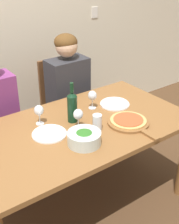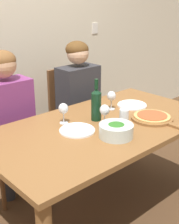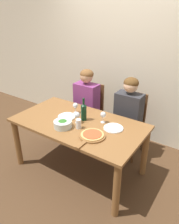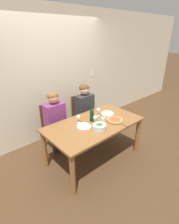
{
  "view_description": "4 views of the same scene",
  "coord_description": "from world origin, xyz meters",
  "px_view_note": "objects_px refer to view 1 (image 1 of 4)",
  "views": [
    {
      "loc": [
        -1.07,
        -1.61,
        1.9
      ],
      "look_at": [
        0.14,
        0.04,
        0.81
      ],
      "focal_mm": 50.0,
      "sensor_mm": 36.0,
      "label": 1
    },
    {
      "loc": [
        -1.44,
        -1.44,
        1.61
      ],
      "look_at": [
        -0.09,
        0.03,
        0.86
      ],
      "focal_mm": 50.0,
      "sensor_mm": 36.0,
      "label": 2
    },
    {
      "loc": [
        1.49,
        -1.95,
        2.11
      ],
      "look_at": [
        0.08,
        0.13,
        0.87
      ],
      "focal_mm": 35.0,
      "sensor_mm": 36.0,
      "label": 3
    },
    {
      "loc": [
        -1.84,
        -1.95,
        2.19
      ],
      "look_at": [
        0.01,
        0.13,
        0.92
      ],
      "focal_mm": 28.0,
      "sensor_mm": 36.0,
      "label": 4
    }
  ],
  "objects_px": {
    "chair_right": "(63,103)",
    "broccoli_bowl": "(84,138)",
    "person_man": "(69,86)",
    "wine_bottle": "(72,106)",
    "dinner_plate_left": "(49,134)",
    "water_tumbler": "(97,123)",
    "pizza_on_board": "(129,122)",
    "dinner_plate_right": "(115,104)",
    "wine_glass_left": "(39,111)",
    "wine_glass_right": "(92,96)",
    "wine_glass_centre": "(79,115)"
  },
  "relations": [
    {
      "from": "dinner_plate_left",
      "to": "dinner_plate_right",
      "type": "bearing_deg",
      "value": 7.25
    },
    {
      "from": "chair_right",
      "to": "wine_glass_left",
      "type": "xyz_separation_m",
      "value": [
        -0.57,
        -0.61,
        0.35
      ]
    },
    {
      "from": "wine_glass_centre",
      "to": "water_tumbler",
      "type": "distance_m",
      "value": 0.14
    },
    {
      "from": "wine_bottle",
      "to": "dinner_plate_left",
      "type": "xyz_separation_m",
      "value": [
        -0.24,
        -0.06,
        -0.11
      ]
    },
    {
      "from": "wine_glass_right",
      "to": "dinner_plate_left",
      "type": "bearing_deg",
      "value": -163.15
    },
    {
      "from": "wine_glass_centre",
      "to": "water_tumbler",
      "type": "relative_size",
      "value": 1.26
    },
    {
      "from": "chair_right",
      "to": "pizza_on_board",
      "type": "bearing_deg",
      "value": -92.43
    },
    {
      "from": "dinner_plate_left",
      "to": "wine_glass_right",
      "type": "xyz_separation_m",
      "value": [
        0.48,
        0.14,
        0.1
      ]
    },
    {
      "from": "wine_glass_centre",
      "to": "water_tumbler",
      "type": "xyz_separation_m",
      "value": [
        0.09,
        -0.1,
        -0.04
      ]
    },
    {
      "from": "dinner_plate_right",
      "to": "wine_glass_centre",
      "type": "distance_m",
      "value": 0.47
    },
    {
      "from": "wine_glass_centre",
      "to": "chair_right",
      "type": "bearing_deg",
      "value": 65.69
    },
    {
      "from": "wine_bottle",
      "to": "wine_glass_right",
      "type": "xyz_separation_m",
      "value": [
        0.24,
        0.08,
        -0.02
      ]
    },
    {
      "from": "wine_bottle",
      "to": "water_tumbler",
      "type": "height_order",
      "value": "wine_bottle"
    },
    {
      "from": "person_man",
      "to": "water_tumbler",
      "type": "bearing_deg",
      "value": -109.33
    },
    {
      "from": "person_man",
      "to": "pizza_on_board",
      "type": "bearing_deg",
      "value": -92.74
    },
    {
      "from": "wine_bottle",
      "to": "dinner_plate_left",
      "type": "height_order",
      "value": "wine_bottle"
    },
    {
      "from": "wine_glass_left",
      "to": "wine_glass_right",
      "type": "xyz_separation_m",
      "value": [
        0.46,
        -0.03,
        0.0
      ]
    },
    {
      "from": "dinner_plate_left",
      "to": "pizza_on_board",
      "type": "bearing_deg",
      "value": -21.3
    },
    {
      "from": "chair_right",
      "to": "broccoli_bowl",
      "type": "relative_size",
      "value": 4.26
    },
    {
      "from": "wine_bottle",
      "to": "dinner_plate_right",
      "type": "relative_size",
      "value": 1.28
    },
    {
      "from": "wine_glass_centre",
      "to": "wine_bottle",
      "type": "bearing_deg",
      "value": 80.56
    },
    {
      "from": "wine_glass_left",
      "to": "pizza_on_board",
      "type": "bearing_deg",
      "value": -36.02
    },
    {
      "from": "wine_bottle",
      "to": "broccoli_bowl",
      "type": "bearing_deg",
      "value": -109.51
    },
    {
      "from": "chair_right",
      "to": "dinner_plate_left",
      "type": "height_order",
      "value": "chair_right"
    },
    {
      "from": "wine_bottle",
      "to": "dinner_plate_left",
      "type": "bearing_deg",
      "value": -164.88
    },
    {
      "from": "wine_glass_left",
      "to": "wine_glass_centre",
      "type": "bearing_deg",
      "value": -47.43
    },
    {
      "from": "dinner_plate_left",
      "to": "dinner_plate_right",
      "type": "distance_m",
      "value": 0.67
    },
    {
      "from": "person_man",
      "to": "pizza_on_board",
      "type": "relative_size",
      "value": 2.75
    },
    {
      "from": "wine_bottle",
      "to": "wine_glass_left",
      "type": "xyz_separation_m",
      "value": [
        -0.22,
        0.11,
        -0.02
      ]
    },
    {
      "from": "chair_right",
      "to": "wine_glass_centre",
      "type": "distance_m",
      "value": 0.97
    },
    {
      "from": "chair_right",
      "to": "broccoli_bowl",
      "type": "distance_m",
      "value": 1.15
    },
    {
      "from": "dinner_plate_left",
      "to": "pizza_on_board",
      "type": "xyz_separation_m",
      "value": [
        0.55,
        -0.21,
        0.01
      ]
    },
    {
      "from": "dinner_plate_left",
      "to": "wine_glass_right",
      "type": "height_order",
      "value": "wine_glass_right"
    },
    {
      "from": "wine_glass_left",
      "to": "water_tumbler",
      "type": "bearing_deg",
      "value": -47.69
    },
    {
      "from": "chair_right",
      "to": "dinner_plate_left",
      "type": "bearing_deg",
      "value": -127.14
    },
    {
      "from": "dinner_plate_right",
      "to": "pizza_on_board",
      "type": "bearing_deg",
      "value": -111.41
    },
    {
      "from": "dinner_plate_right",
      "to": "wine_glass_centre",
      "type": "bearing_deg",
      "value": -163.8
    },
    {
      "from": "wine_glass_left",
      "to": "water_tumbler",
      "type": "xyz_separation_m",
      "value": [
        0.29,
        -0.31,
        -0.04
      ]
    },
    {
      "from": "wine_glass_right",
      "to": "water_tumbler",
      "type": "xyz_separation_m",
      "value": [
        -0.17,
        -0.29,
        -0.04
      ]
    },
    {
      "from": "pizza_on_board",
      "to": "wine_glass_left",
      "type": "height_order",
      "value": "wine_glass_left"
    },
    {
      "from": "dinner_plate_left",
      "to": "dinner_plate_right",
      "type": "relative_size",
      "value": 1.0
    },
    {
      "from": "person_man",
      "to": "wine_glass_left",
      "type": "distance_m",
      "value": 0.76
    },
    {
      "from": "dinner_plate_right",
      "to": "water_tumbler",
      "type": "xyz_separation_m",
      "value": [
        -0.36,
        -0.23,
        0.05
      ]
    },
    {
      "from": "wine_bottle",
      "to": "wine_glass_left",
      "type": "relative_size",
      "value": 2.04
    },
    {
      "from": "chair_right",
      "to": "person_man",
      "type": "height_order",
      "value": "person_man"
    },
    {
      "from": "wine_bottle",
      "to": "water_tumbler",
      "type": "xyz_separation_m",
      "value": [
        0.07,
        -0.21,
        -0.06
      ]
    },
    {
      "from": "water_tumbler",
      "to": "chair_right",
      "type": "bearing_deg",
      "value": 72.91
    },
    {
      "from": "chair_right",
      "to": "wine_bottle",
      "type": "relative_size",
      "value": 3.09
    },
    {
      "from": "dinner_plate_left",
      "to": "wine_glass_left",
      "type": "height_order",
      "value": "wine_glass_left"
    },
    {
      "from": "dinner_plate_right",
      "to": "wine_glass_left",
      "type": "distance_m",
      "value": 0.66
    }
  ]
}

